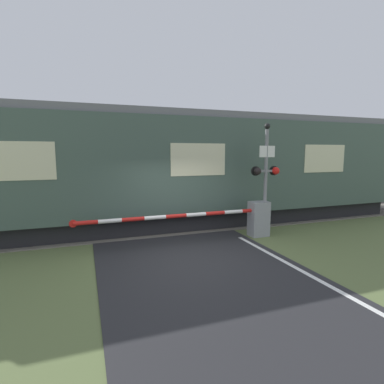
{
  "coord_description": "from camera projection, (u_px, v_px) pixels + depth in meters",
  "views": [
    {
      "loc": [
        -2.47,
        -7.14,
        2.68
      ],
      "look_at": [
        0.7,
        1.64,
        1.46
      ],
      "focal_mm": 28.0,
      "sensor_mm": 36.0,
      "label": 1
    }
  ],
  "objects": [
    {
      "name": "ground_plane",
      "position": [
        188.0,
        256.0,
        7.84
      ],
      "size": [
        80.0,
        80.0,
        0.0
      ],
      "primitive_type": "plane",
      "color": "#5B6B3D"
    },
    {
      "name": "track_bed",
      "position": [
        157.0,
        225.0,
        11.1
      ],
      "size": [
        36.0,
        3.2,
        0.13
      ],
      "color": "#666056",
      "rests_on": "ground_plane"
    },
    {
      "name": "train",
      "position": [
        183.0,
        169.0,
        11.18
      ],
      "size": [
        18.75,
        3.16,
        4.08
      ],
      "color": "black",
      "rests_on": "ground_plane"
    },
    {
      "name": "crossing_barrier",
      "position": [
        245.0,
        218.0,
        9.49
      ],
      "size": [
        5.98,
        0.44,
        1.13
      ],
      "color": "gray",
      "rests_on": "ground_plane"
    },
    {
      "name": "signal_post",
      "position": [
        266.0,
        173.0,
        9.48
      ],
      "size": [
        0.98,
        0.26,
        3.59
      ],
      "color": "gray",
      "rests_on": "ground_plane"
    }
  ]
}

